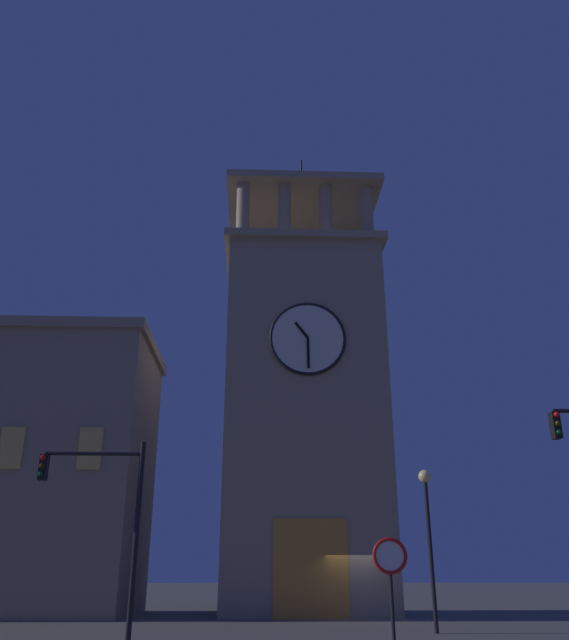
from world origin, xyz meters
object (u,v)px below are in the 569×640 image
Objects in this scene: traffic_signal_mid at (105,505)px; street_lamp at (428,516)px; no_horn_sign at (390,564)px; clocktower at (304,410)px.

traffic_signal_mid reaches higher than street_lamp.
street_lamp is at bearing -110.80° from no_horn_sign.
traffic_signal_mid is at bearing 14.22° from street_lamp.
traffic_signal_mid is 10.58m from street_lamp.
clocktower reaches higher than street_lamp.
street_lamp is 8.11m from no_horn_sign.
street_lamp reaches higher than no_horn_sign.
traffic_signal_mid reaches higher than no_horn_sign.
clocktower is 18.87m from no_horn_sign.
clocktower reaches higher than traffic_signal_mid.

